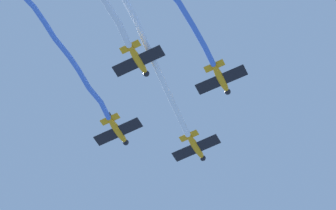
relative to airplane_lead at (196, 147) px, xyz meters
The scene contains 6 objects.
airplane_lead is the anchor object (origin of this frame).
smoke_trail_lead 16.91m from the airplane_lead, 96.10° to the left, with size 4.56×29.75×3.09m.
airplane_left_wing 10.09m from the airplane_lead, 45.13° to the left, with size 6.30×4.69×1.59m.
smoke_trail_left_wing 19.79m from the airplane_lead, 67.97° to the left, with size 2.28×18.42×4.42m.
airplane_right_wing 10.09m from the airplane_lead, 135.12° to the left, with size 6.33×4.72×1.59m.
airplane_slot 14.26m from the airplane_lead, 90.12° to the left, with size 6.31×4.70×1.59m.
Camera 1 is at (-18.16, 32.61, 7.95)m, focal length 66.70 mm.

